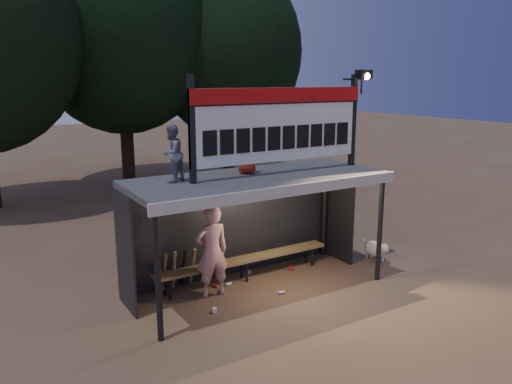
% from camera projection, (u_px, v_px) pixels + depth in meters
% --- Properties ---
extents(ground, '(80.00, 80.00, 0.00)m').
position_uv_depth(ground, '(258.00, 289.00, 10.04)').
color(ground, brown).
rests_on(ground, ground).
extents(player, '(0.69, 0.48, 1.80)m').
position_uv_depth(player, '(212.00, 252.00, 9.54)').
color(player, silver).
rests_on(player, ground).
extents(child_a, '(0.63, 0.60, 1.03)m').
position_uv_depth(child_a, '(172.00, 154.00, 8.85)').
color(child_a, slate).
rests_on(child_a, dugout_shelter).
extents(child_b, '(0.52, 0.49, 0.90)m').
position_uv_depth(child_b, '(247.00, 151.00, 9.64)').
color(child_b, maroon).
rests_on(child_b, dugout_shelter).
extents(dugout_shelter, '(5.10, 2.08, 2.32)m').
position_uv_depth(dugout_shelter, '(251.00, 197.00, 9.83)').
color(dugout_shelter, '#3D3D40').
rests_on(dugout_shelter, ground).
extents(scoreboard_assembly, '(4.10, 0.27, 1.99)m').
position_uv_depth(scoreboard_assembly, '(283.00, 122.00, 9.57)').
color(scoreboard_assembly, black).
rests_on(scoreboard_assembly, dugout_shelter).
extents(bench, '(4.00, 0.35, 0.48)m').
position_uv_depth(bench, '(244.00, 260.00, 10.40)').
color(bench, olive).
rests_on(bench, ground).
extents(tree_mid, '(7.22, 7.22, 10.36)m').
position_uv_depth(tree_mid, '(120.00, 23.00, 18.73)').
color(tree_mid, black).
rests_on(tree_mid, ground).
extents(tree_right, '(6.08, 6.08, 8.72)m').
position_uv_depth(tree_right, '(227.00, 51.00, 20.15)').
color(tree_right, black).
rests_on(tree_right, ground).
extents(dog, '(0.36, 0.81, 0.49)m').
position_uv_depth(dog, '(376.00, 249.00, 11.54)').
color(dog, silver).
rests_on(dog, ground).
extents(bats, '(0.68, 0.35, 0.84)m').
position_uv_depth(bats, '(179.00, 269.00, 9.94)').
color(bats, '#976D46').
rests_on(bats, ground).
extents(litter, '(2.46, 1.36, 0.08)m').
position_uv_depth(litter, '(248.00, 285.00, 10.15)').
color(litter, red).
rests_on(litter, ground).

